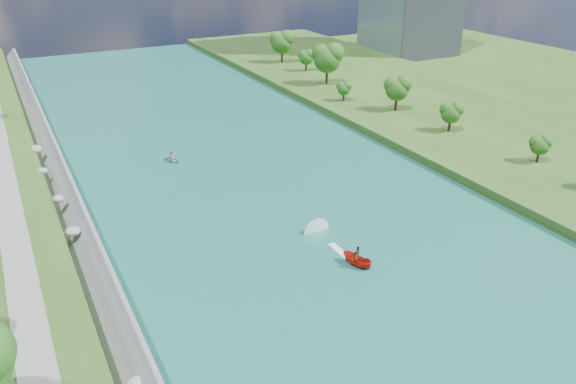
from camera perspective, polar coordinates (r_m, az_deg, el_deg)
ground at (r=62.55m, az=7.20°, el=-8.71°), size 260.00×260.00×0.00m
river_water at (r=77.35m, az=-1.18°, el=-1.39°), size 55.00×240.00×0.10m
berm_east at (r=106.96m, az=23.31°, el=4.63°), size 44.00×240.00×1.50m
riprap_bank at (r=69.45m, az=-20.32°, el=-4.77°), size 4.88×236.00×4.38m
riverside_path at (r=69.30m, az=-26.03°, el=-4.29°), size 3.00×200.00×0.10m
trees_east at (r=106.57m, az=13.76°, el=9.01°), size 12.46×139.51×11.13m
motorboat at (r=65.49m, az=6.10°, el=-6.19°), size 3.60×18.80×2.10m
raft at (r=93.81m, az=-11.69°, el=3.30°), size 3.21×3.73×1.68m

